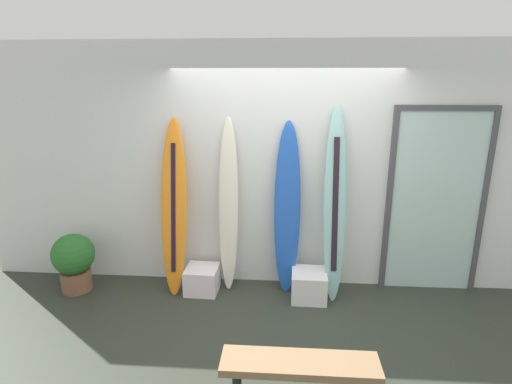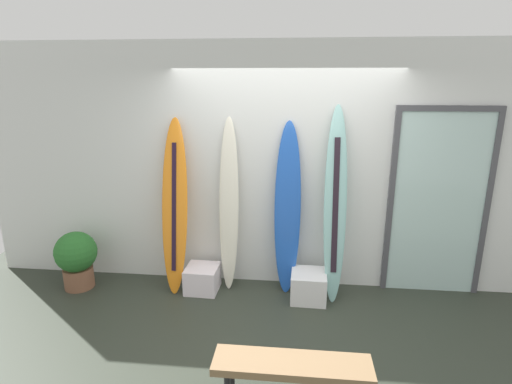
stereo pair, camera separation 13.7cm
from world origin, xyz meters
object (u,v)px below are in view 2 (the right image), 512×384
Objects in this scene: display_block_left at (309,286)px; display_block_center at (202,279)px; surfboard_ivory at (229,207)px; bench at (292,368)px; potted_plant at (76,257)px; surfboard_cobalt at (288,210)px; surfboard_sunset at (175,207)px; glass_door at (438,200)px; surfboard_seafoam at (335,205)px.

display_block_center is (-1.23, 0.07, -0.01)m from display_block_left.
surfboard_ivory is 1.73× the size of bench.
surfboard_cobalt is at bearing 5.40° from potted_plant.
display_block_center is 1.49m from potted_plant.
surfboard_sunset is 2.94m from glass_door.
surfboard_cobalt is 1.28m from display_block_center.
surfboard_cobalt is at bearing 138.63° from display_block_left.
surfboard_cobalt is 2.52m from potted_plant.
bench is at bearing -103.29° from surfboard_seafoam.
glass_door is (1.40, 0.36, 0.93)m from display_block_left.
surfboard_ivory is 0.67m from surfboard_cobalt.
surfboard_ivory is 1.19m from surfboard_seafoam.
display_block_left is at bearing -41.37° from surfboard_cobalt.
surfboard_sunset is 1.27m from surfboard_cobalt.
surfboard_sunset is 5.24× the size of display_block_center.
surfboard_ivory reaches higher than surfboard_sunset.
potted_plant is (-1.17, -0.13, -0.61)m from surfboard_sunset.
display_block_left is at bearing 84.44° from bench.
surfboard_ivory is 2.90× the size of potted_plant.
bench is (-0.16, -1.62, 0.21)m from display_block_left.
surfboard_seafoam is at bearing 76.71° from bench.
bench reaches higher than display_block_center.
surfboard_cobalt is 0.92× the size of glass_door.
bench is at bearing -128.11° from glass_door.
surfboard_ivory is at bearing -176.86° from glass_door.
glass_door reaches higher than bench.
potted_plant is at bearing 147.46° from bench.
display_block_center is 2.02m from bench.
surfboard_seafoam is at bearing 2.48° from display_block_center.
surfboard_seafoam reaches higher than bench.
potted_plant is (-1.47, -0.08, 0.24)m from display_block_center.
display_block_left is (1.53, -0.13, -0.83)m from surfboard_sunset.
surfboard_seafoam is at bearing -4.56° from surfboard_ivory.
display_block_center is at bearing -171.02° from surfboard_cobalt.
surfboard_ivory reaches higher than display_block_center.
surfboard_sunset is at bearing -170.15° from surfboard_ivory.
glass_door is at bearing 11.01° from surfboard_seafoam.
glass_door reaches higher than surfboard_cobalt.
bench is at bearing -52.02° from surfboard_sunset.
surfboard_ivory is (0.60, 0.10, -0.02)m from surfboard_sunset.
surfboard_sunset is at bearing 6.42° from potted_plant.
bench is at bearing -95.56° from display_block_left.
display_block_center is (-1.48, -0.06, -0.92)m from surfboard_seafoam.
surfboard_seafoam is 5.38× the size of display_block_left.
glass_door is 3.09× the size of potted_plant.
potted_plant is (-2.96, -0.14, -0.69)m from surfboard_seafoam.
display_block_center is at bearing 176.53° from display_block_left.
potted_plant is 3.01m from bench.
surfboard_ivory is 5.27× the size of display_block_center.
display_block_center is at bearing -177.52° from surfboard_seafoam.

